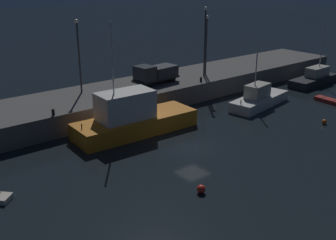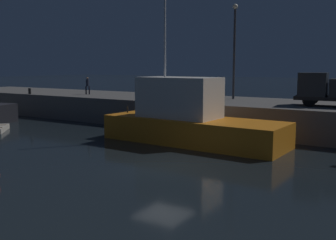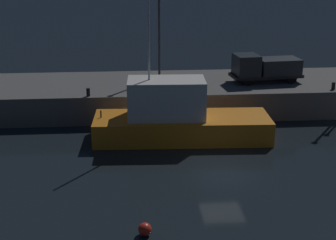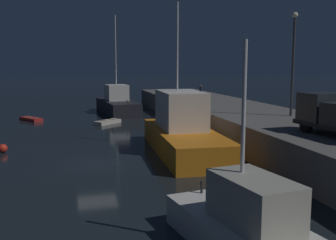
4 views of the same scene
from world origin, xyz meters
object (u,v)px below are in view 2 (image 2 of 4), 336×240
dockworker (88,85)px  lamp_post_west (234,44)px  bollard_central (30,91)px  fishing_boat_blue (188,119)px  bollard_east (143,97)px

dockworker → lamp_post_west: bearing=10.1°
lamp_post_west → dockworker: size_ratio=4.61×
lamp_post_west → bollard_central: lamp_post_west is taller
lamp_post_west → bollard_central: size_ratio=13.88×
fishing_boat_blue → lamp_post_west: bearing=94.0°
fishing_boat_blue → bollard_east: bearing=150.0°
bollard_central → bollard_east: bearing=0.0°
bollard_east → fishing_boat_blue: bearing=-30.0°
fishing_boat_blue → dockworker: 16.56m
bollard_central → dockworker: bearing=27.2°
bollard_central → fishing_boat_blue: bearing=-10.1°
bollard_central → bollard_east: size_ratio=0.95×
bollard_east → lamp_post_west: bearing=43.0°
lamp_post_west → dockworker: (-14.53, -2.58, -3.67)m
lamp_post_west → bollard_east: size_ratio=13.17×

